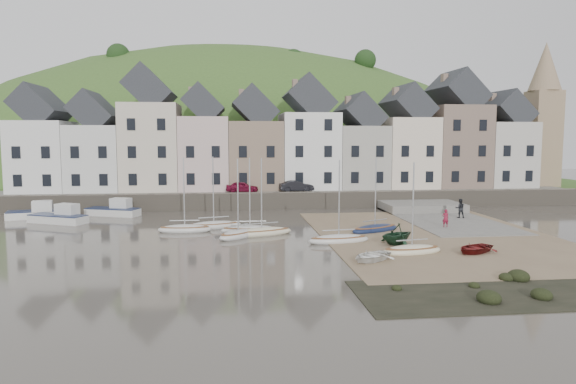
{
  "coord_description": "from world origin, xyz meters",
  "views": [
    {
      "loc": [
        -5.22,
        -39.23,
        7.79
      ],
      "look_at": [
        0.0,
        6.0,
        3.0
      ],
      "focal_mm": 33.0,
      "sensor_mm": 36.0,
      "label": 1
    }
  ],
  "objects": [
    {
      "name": "motorboat_2",
      "position": [
        -16.32,
        14.19,
        0.58
      ],
      "size": [
        5.59,
        3.49,
        1.7
      ],
      "color": "silver",
      "rests_on": "ground"
    },
    {
      "name": "church_spire",
      "position": [
        34.55,
        24.0,
        11.06
      ],
      "size": [
        4.0,
        4.0,
        18.0
      ],
      "color": "#997F60",
      "rests_on": "quay_land"
    },
    {
      "name": "person_red",
      "position": [
        13.15,
        3.31,
        0.88
      ],
      "size": [
        0.58,
        0.4,
        1.53
      ],
      "primitive_type": "imported",
      "rotation": [
        0.0,
        0.0,
        3.08
      ],
      "color": "maroon",
      "rests_on": "slipway"
    },
    {
      "name": "motorboat_0",
      "position": [
        -23.32,
        13.15,
        0.58
      ],
      "size": [
        5.28,
        2.79,
        1.7
      ],
      "color": "silver",
      "rests_on": "ground"
    },
    {
      "name": "quay_street",
      "position": [
        0.0,
        20.5,
        1.55
      ],
      "size": [
        70.0,
        7.0,
        0.1
      ],
      "primitive_type": "cube",
      "color": "slate",
      "rests_on": "quay_land"
    },
    {
      "name": "quay_land",
      "position": [
        0.0,
        32.0,
        0.75
      ],
      "size": [
        90.0,
        30.0,
        1.5
      ],
      "primitive_type": "cube",
      "color": "#3D5F26",
      "rests_on": "ground"
    },
    {
      "name": "rowboat_white",
      "position": [
        3.64,
        -7.66,
        0.37
      ],
      "size": [
        3.71,
        3.52,
        0.63
      ],
      "primitive_type": "imported",
      "rotation": [
        0.0,
        0.0,
        -0.95
      ],
      "color": "white",
      "rests_on": "beach"
    },
    {
      "name": "sailboat_5",
      "position": [
        6.79,
        2.5,
        0.26
      ],
      "size": [
        4.9,
        3.52,
        6.32
      ],
      "color": "#162245",
      "rests_on": "ground"
    },
    {
      "name": "beach",
      "position": [
        11.0,
        0.0,
        0.03
      ],
      "size": [
        18.0,
        26.0,
        0.06
      ],
      "primitive_type": "cube",
      "color": "#79634A",
      "rests_on": "ground"
    },
    {
      "name": "rowboat_red",
      "position": [
        11.11,
        -6.2,
        0.38
      ],
      "size": [
        3.75,
        3.43,
        0.64
      ],
      "primitive_type": "imported",
      "rotation": [
        0.0,
        0.0,
        -1.05
      ],
      "color": "maroon",
      "rests_on": "beach"
    },
    {
      "name": "sailboat_0",
      "position": [
        -8.73,
        4.22,
        0.26
      ],
      "size": [
        4.39,
        1.58,
        6.32
      ],
      "color": "silver",
      "rests_on": "ground"
    },
    {
      "name": "sailboat_1",
      "position": [
        -6.41,
        5.69,
        0.26
      ],
      "size": [
        5.05,
        2.72,
        6.32
      ],
      "color": "silver",
      "rests_on": "ground"
    },
    {
      "name": "motorboat_1",
      "position": [
        -20.31,
        10.17,
        0.58
      ],
      "size": [
        5.66,
        3.91,
        1.7
      ],
      "color": "silver",
      "rests_on": "ground"
    },
    {
      "name": "shore_rocks",
      "position": [
        8.75,
        -14.98,
        0.11
      ],
      "size": [
        14.0,
        6.0,
        0.74
      ],
      "color": "black",
      "rests_on": "ground"
    },
    {
      "name": "sailboat_2",
      "position": [
        -2.56,
        2.04,
        0.26
      ],
      "size": [
        5.38,
        3.08,
        6.32
      ],
      "color": "beige",
      "rests_on": "ground"
    },
    {
      "name": "car_right",
      "position": [
        2.52,
        19.5,
        2.23
      ],
      "size": [
        3.96,
        1.75,
        1.26
      ],
      "primitive_type": "imported",
      "rotation": [
        0.0,
        0.0,
        1.68
      ],
      "color": "black",
      "rests_on": "quay_street"
    },
    {
      "name": "seawall",
      "position": [
        0.0,
        17.0,
        0.9
      ],
      "size": [
        70.0,
        1.2,
        1.8
      ],
      "primitive_type": "cube",
      "color": "slate",
      "rests_on": "ground"
    },
    {
      "name": "person_dark",
      "position": [
        16.65,
        8.14,
        1.03
      ],
      "size": [
        1.01,
        0.86,
        1.82
      ],
      "primitive_type": "imported",
      "rotation": [
        0.0,
        0.0,
        2.93
      ],
      "color": "black",
      "rests_on": "slipway"
    },
    {
      "name": "car_left",
      "position": [
        -3.56,
        19.5,
        2.2
      ],
      "size": [
        3.76,
        2.1,
        1.21
      ],
      "primitive_type": "imported",
      "rotation": [
        0.0,
        0.0,
        1.37
      ],
      "color": "maroon",
      "rests_on": "quay_street"
    },
    {
      "name": "ground",
      "position": [
        0.0,
        0.0,
        0.0
      ],
      "size": [
        160.0,
        160.0,
        0.0
      ],
      "primitive_type": "plane",
      "color": "#4A433A",
      "rests_on": "ground"
    },
    {
      "name": "hillside",
      "position": [
        -5.0,
        60.0,
        -17.99
      ],
      "size": [
        134.4,
        84.0,
        84.0
      ],
      "color": "#3D5F26",
      "rests_on": "ground"
    },
    {
      "name": "sailboat_3",
      "position": [
        -4.43,
        1.24,
        0.27
      ],
      "size": [
        3.79,
        3.9,
        6.32
      ],
      "color": "silver",
      "rests_on": "ground"
    },
    {
      "name": "sailboat_6",
      "position": [
        2.89,
        -1.58,
        0.26
      ],
      "size": [
        4.78,
        2.08,
        6.32
      ],
      "color": "silver",
      "rests_on": "ground"
    },
    {
      "name": "townhouse_terrace",
      "position": [
        1.76,
        24.0,
        7.32
      ],
      "size": [
        61.05,
        8.0,
        13.93
      ],
      "color": "white",
      "rests_on": "quay_land"
    },
    {
      "name": "rowboat_green",
      "position": [
        6.83,
        -2.96,
        0.82
      ],
      "size": [
        3.74,
        3.58,
        1.53
      ],
      "primitive_type": "imported",
      "rotation": [
        0.0,
        0.0,
        -1.08
      ],
      "color": "#173420",
      "rests_on": "beach"
    },
    {
      "name": "sailboat_4",
      "position": [
        -3.43,
        3.22,
        0.26
      ],
      "size": [
        4.78,
        1.65,
        6.32
      ],
      "color": "silver",
      "rests_on": "ground"
    },
    {
      "name": "sailboat_7",
      "position": [
        6.95,
        -5.83,
        0.26
      ],
      "size": [
        4.43,
        2.18,
        6.32
      ],
      "color": "beige",
      "rests_on": "ground"
    },
    {
      "name": "slipway",
      "position": [
        15.0,
        8.0,
        0.06
      ],
      "size": [
        8.0,
        18.0,
        0.12
      ],
      "primitive_type": "cube",
      "color": "slate",
      "rests_on": "ground"
    }
  ]
}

